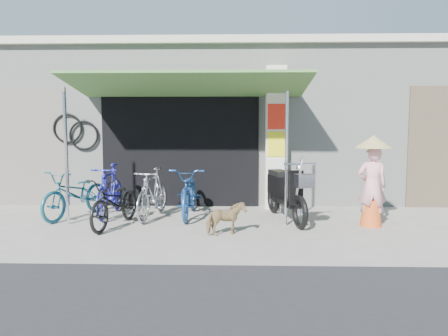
{
  "coord_description": "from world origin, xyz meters",
  "views": [
    {
      "loc": [
        0.03,
        -6.87,
        1.78
      ],
      "look_at": [
        -0.2,
        1.0,
        1.0
      ],
      "focal_mm": 35.0,
      "sensor_mm": 36.0,
      "label": 1
    }
  ],
  "objects_px": {
    "bike_navy": "(190,192)",
    "moped": "(285,193)",
    "bike_blue": "(110,190)",
    "street_dog": "(226,219)",
    "bike_black": "(116,202)",
    "bike_silver": "(153,193)",
    "nun": "(372,181)",
    "bike_teal": "(76,194)"
  },
  "relations": [
    {
      "from": "bike_navy",
      "to": "moped",
      "type": "distance_m",
      "value": 1.84
    },
    {
      "from": "bike_blue",
      "to": "street_dog",
      "type": "height_order",
      "value": "bike_blue"
    },
    {
      "from": "bike_black",
      "to": "bike_silver",
      "type": "distance_m",
      "value": 0.86
    },
    {
      "from": "bike_black",
      "to": "bike_navy",
      "type": "relative_size",
      "value": 0.9
    },
    {
      "from": "bike_silver",
      "to": "street_dog",
      "type": "bearing_deg",
      "value": -32.1
    },
    {
      "from": "bike_navy",
      "to": "bike_blue",
      "type": "bearing_deg",
      "value": -179.96
    },
    {
      "from": "moped",
      "to": "nun",
      "type": "height_order",
      "value": "nun"
    },
    {
      "from": "nun",
      "to": "bike_navy",
      "type": "bearing_deg",
      "value": -10.4
    },
    {
      "from": "bike_teal",
      "to": "bike_black",
      "type": "height_order",
      "value": "bike_teal"
    },
    {
      "from": "bike_blue",
      "to": "moped",
      "type": "height_order",
      "value": "moped"
    },
    {
      "from": "moped",
      "to": "nun",
      "type": "xyz_separation_m",
      "value": [
        1.47,
        -0.46,
        0.29
      ]
    },
    {
      "from": "bike_blue",
      "to": "bike_silver",
      "type": "height_order",
      "value": "bike_blue"
    },
    {
      "from": "bike_blue",
      "to": "bike_navy",
      "type": "relative_size",
      "value": 0.91
    },
    {
      "from": "street_dog",
      "to": "moped",
      "type": "xyz_separation_m",
      "value": [
        1.08,
        1.19,
        0.25
      ]
    },
    {
      "from": "bike_blue",
      "to": "moped",
      "type": "relative_size",
      "value": 0.85
    },
    {
      "from": "bike_teal",
      "to": "street_dog",
      "type": "xyz_separation_m",
      "value": [
        2.91,
        -1.29,
        -0.19
      ]
    },
    {
      "from": "bike_black",
      "to": "moped",
      "type": "relative_size",
      "value": 0.84
    },
    {
      "from": "bike_navy",
      "to": "moped",
      "type": "relative_size",
      "value": 0.93
    },
    {
      "from": "bike_navy",
      "to": "street_dog",
      "type": "height_order",
      "value": "bike_navy"
    },
    {
      "from": "bike_blue",
      "to": "nun",
      "type": "bearing_deg",
      "value": -8.42
    },
    {
      "from": "bike_silver",
      "to": "nun",
      "type": "bearing_deg",
      "value": 1.66
    },
    {
      "from": "nun",
      "to": "moped",
      "type": "bearing_deg",
      "value": -15.39
    },
    {
      "from": "bike_silver",
      "to": "nun",
      "type": "height_order",
      "value": "nun"
    },
    {
      "from": "bike_black",
      "to": "bike_silver",
      "type": "bearing_deg",
      "value": 64.73
    },
    {
      "from": "bike_teal",
      "to": "bike_navy",
      "type": "height_order",
      "value": "bike_navy"
    },
    {
      "from": "bike_teal",
      "to": "moped",
      "type": "relative_size",
      "value": 0.88
    },
    {
      "from": "bike_black",
      "to": "bike_silver",
      "type": "height_order",
      "value": "bike_silver"
    },
    {
      "from": "street_dog",
      "to": "moped",
      "type": "relative_size",
      "value": 0.32
    },
    {
      "from": "bike_navy",
      "to": "street_dog",
      "type": "relative_size",
      "value": 2.89
    },
    {
      "from": "street_dog",
      "to": "nun",
      "type": "bearing_deg",
      "value": -100.25
    },
    {
      "from": "bike_black",
      "to": "moped",
      "type": "bearing_deg",
      "value": 23.28
    },
    {
      "from": "bike_teal",
      "to": "moped",
      "type": "height_order",
      "value": "moped"
    },
    {
      "from": "bike_black",
      "to": "bike_silver",
      "type": "relative_size",
      "value": 1.04
    },
    {
      "from": "bike_teal",
      "to": "nun",
      "type": "bearing_deg",
      "value": 15.51
    },
    {
      "from": "bike_navy",
      "to": "nun",
      "type": "xyz_separation_m",
      "value": [
        3.29,
        -0.72,
        0.32
      ]
    },
    {
      "from": "street_dog",
      "to": "bike_teal",
      "type": "bearing_deg",
      "value": 39.82
    },
    {
      "from": "bike_black",
      "to": "moped",
      "type": "xyz_separation_m",
      "value": [
        3.02,
        0.63,
        0.08
      ]
    },
    {
      "from": "bike_black",
      "to": "street_dog",
      "type": "relative_size",
      "value": 2.6
    },
    {
      "from": "bike_black",
      "to": "street_dog",
      "type": "distance_m",
      "value": 2.03
    },
    {
      "from": "bike_silver",
      "to": "bike_navy",
      "type": "distance_m",
      "value": 0.72
    },
    {
      "from": "bike_teal",
      "to": "bike_navy",
      "type": "xyz_separation_m",
      "value": [
        2.17,
        0.16,
        0.02
      ]
    },
    {
      "from": "bike_teal",
      "to": "bike_silver",
      "type": "relative_size",
      "value": 1.1
    }
  ]
}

